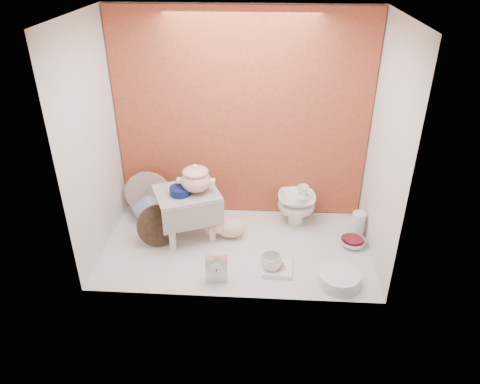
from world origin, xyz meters
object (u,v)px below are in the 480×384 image
object	(u,v)px
gold_rim_teacup	(271,262)
porcelain_tower	(296,204)
blue_white_vase	(148,205)
mantel_clock	(216,268)
crystal_bowl	(353,243)
floral_platter	(148,194)
soup_tureen	(196,178)
plush_pig	(231,227)
step_stool	(188,214)
dinner_plate_stack	(339,279)

from	to	relation	value
gold_rim_teacup	porcelain_tower	world-z (taller)	porcelain_tower
blue_white_vase	mantel_clock	world-z (taller)	blue_white_vase
crystal_bowl	gold_rim_teacup	bearing A→B (deg)	-151.86
floral_platter	porcelain_tower	distance (m)	1.10
soup_tureen	plush_pig	xyz separation A→B (m)	(0.23, -0.00, -0.38)
plush_pig	gold_rim_teacup	bearing A→B (deg)	-54.39
step_stool	blue_white_vase	distance (m)	0.39
mantel_clock	dinner_plate_stack	bearing A→B (deg)	-3.56
plush_pig	crystal_bowl	world-z (taller)	plush_pig
step_stool	dinner_plate_stack	bearing A→B (deg)	-48.12
step_stool	crystal_bowl	distance (m)	1.15
soup_tureen	gold_rim_teacup	world-z (taller)	soup_tureen
mantel_clock	soup_tureen	bearing A→B (deg)	105.64
step_stool	gold_rim_teacup	size ratio (longest dim) A/B	3.13
floral_platter	mantel_clock	world-z (taller)	floral_platter
floral_platter	crystal_bowl	bearing A→B (deg)	-12.01
soup_tureen	blue_white_vase	bearing A→B (deg)	154.39
mantel_clock	crystal_bowl	world-z (taller)	mantel_clock
step_stool	mantel_clock	xyz separation A→B (m)	(0.25, -0.48, -0.08)
floral_platter	mantel_clock	distance (m)	0.95
gold_rim_teacup	porcelain_tower	size ratio (longest dim) A/B	0.42
step_stool	soup_tureen	size ratio (longest dim) A/B	1.68
gold_rim_teacup	dinner_plate_stack	distance (m)	0.43
blue_white_vase	mantel_clock	size ratio (longest dim) A/B	1.23
mantel_clock	plush_pig	size ratio (longest dim) A/B	0.74
mantel_clock	blue_white_vase	bearing A→B (deg)	125.83
mantel_clock	porcelain_tower	world-z (taller)	porcelain_tower
mantel_clock	crystal_bowl	size ratio (longest dim) A/B	1.14
plush_pig	floral_platter	bearing A→B (deg)	155.03
soup_tureen	dinner_plate_stack	world-z (taller)	soup_tureen
mantel_clock	porcelain_tower	distance (m)	0.87
blue_white_vase	porcelain_tower	xyz separation A→B (m)	(1.10, 0.02, 0.04)
step_stool	floral_platter	bearing A→B (deg)	119.45
gold_rim_teacup	porcelain_tower	bearing A→B (deg)	72.83
soup_tureen	floral_platter	world-z (taller)	soup_tureen
soup_tureen	porcelain_tower	world-z (taller)	soup_tureen
floral_platter	blue_white_vase	bearing A→B (deg)	-82.81
dinner_plate_stack	porcelain_tower	world-z (taller)	porcelain_tower
soup_tureen	porcelain_tower	xyz separation A→B (m)	(0.69, 0.22, -0.30)
floral_platter	gold_rim_teacup	world-z (taller)	floral_platter
plush_pig	dinner_plate_stack	distance (m)	0.84
dinner_plate_stack	gold_rim_teacup	bearing A→B (deg)	166.40
blue_white_vase	gold_rim_teacup	xyz separation A→B (m)	(0.92, -0.55, -0.06)
porcelain_tower	floral_platter	bearing A→B (deg)	178.13
floral_platter	crystal_bowl	world-z (taller)	floral_platter
soup_tureen	gold_rim_teacup	distance (m)	0.74
blue_white_vase	porcelain_tower	bearing A→B (deg)	1.25
mantel_clock	porcelain_tower	bearing A→B (deg)	48.67
step_stool	soup_tureen	distance (m)	0.29
step_stool	floral_platter	distance (m)	0.43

